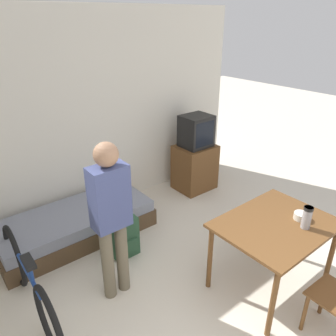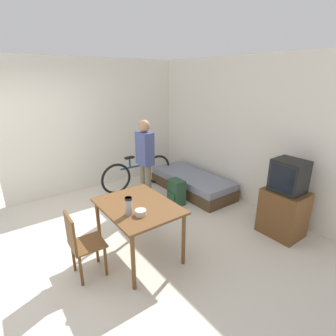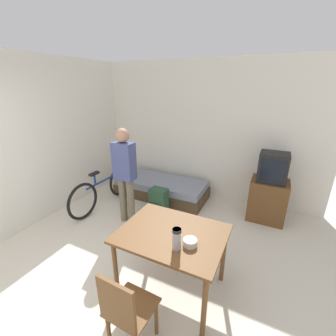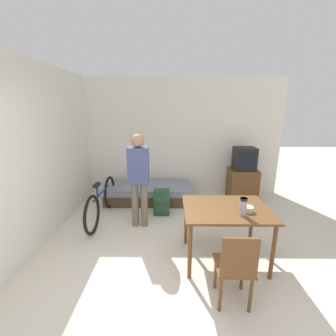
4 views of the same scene
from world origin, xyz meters
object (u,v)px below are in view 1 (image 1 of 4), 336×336
tv (195,157)px  backpack (124,237)px  dining_table (275,231)px  mate_bowl (301,216)px  person_standing (111,213)px  daybed (76,225)px  thermos_flask (307,216)px  bicycle (30,285)px

tv → backpack: 1.92m
dining_table → mate_bowl: bearing=-23.1°
backpack → tv: bearing=21.6°
tv → person_standing: size_ratio=0.75×
mate_bowl → backpack: mate_bowl is taller
daybed → person_standing: bearing=-93.7°
mate_bowl → backpack: bearing=128.2°
dining_table → mate_bowl: size_ratio=8.08×
dining_table → mate_bowl: (0.24, -0.10, 0.13)m
tv → thermos_flask: (-0.72, -2.25, 0.36)m
thermos_flask → mate_bowl: thermos_flask is taller
tv → person_standing: person_standing is taller
bicycle → mate_bowl: bearing=-29.2°
daybed → thermos_flask: (1.34, -2.21, 0.71)m
person_standing → backpack: size_ratio=3.29×
tv → mate_bowl: bearing=-106.1°
thermos_flask → mate_bowl: (0.10, 0.10, -0.09)m
daybed → bicycle: 1.19m
dining_table → bicycle: bearing=150.1°
daybed → bicycle: bicycle is taller
mate_bowl → tv: bearing=73.9°
dining_table → person_standing: bearing=144.5°
mate_bowl → backpack: (-1.14, 1.45, -0.56)m
person_standing → bicycle: bearing=161.0°
daybed → person_standing: person_standing is taller
tv → backpack: size_ratio=2.45×
daybed → dining_table: 2.38m
thermos_flask → backpack: bearing=123.9°
thermos_flask → dining_table: bearing=125.0°
thermos_flask → person_standing: bearing=141.9°
backpack → person_standing: bearing=-128.9°
dining_table → mate_bowl: mate_bowl is taller
person_standing → tv: bearing=28.4°
dining_table → bicycle: dining_table is taller
bicycle → backpack: 1.13m
person_standing → dining_table: bearing=-35.5°
thermos_flask → backpack: (-1.05, 1.56, -0.65)m
bicycle → thermos_flask: bearing=-32.3°
bicycle → tv: bearing=17.3°
tv → dining_table: 2.23m
person_standing → daybed: bearing=86.3°
person_standing → thermos_flask: (1.41, -1.11, -0.05)m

